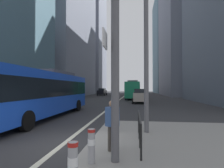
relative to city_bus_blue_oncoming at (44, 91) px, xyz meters
The scene contains 18 objects.
ground_plane 15.26m from the city_bus_blue_oncoming, 75.86° to the left, with size 160.00×160.00×0.00m, color #303033.
lane_centre_line 25.03m from the city_bus_blue_oncoming, 81.47° to the left, with size 0.20×80.00×0.01m, color beige.
office_tower_left_mid 41.48m from the city_bus_blue_oncoming, 110.07° to the left, with size 11.20×25.87×45.44m, color slate.
office_tower_left_far 66.64m from the city_bus_blue_oncoming, 101.28° to the left, with size 10.97×18.47×47.70m, color slate.
office_tower_right_mid 46.04m from the city_bus_blue_oncoming, 61.82° to the left, with size 13.09×20.66×31.79m, color slate.
office_tower_right_far 68.34m from the city_bus_blue_oncoming, 71.75° to the left, with size 12.43×19.20×38.31m, color slate.
city_bus_blue_oncoming is the anchor object (origin of this frame).
city_bus_red_receding 24.00m from the city_bus_blue_oncoming, 75.46° to the left, with size 2.89×11.83×3.40m.
city_bus_red_distant 44.94m from the city_bus_blue_oncoming, 81.74° to the left, with size 2.71×11.42×3.40m.
car_oncoming_mid 35.40m from the city_bus_blue_oncoming, 93.82° to the left, with size 2.17×4.58×1.94m.
car_receding_near 14.84m from the city_bus_blue_oncoming, 61.75° to the left, with size 2.06×4.31×1.94m.
traffic_signal_gantry 8.30m from the city_bus_blue_oncoming, 64.19° to the right, with size 6.94×0.65×6.00m.
street_lamp_post 8.60m from the city_bus_blue_oncoming, 29.76° to the right, with size 5.50×0.32×8.00m.
bollard_left 10.18m from the city_bus_blue_oncoming, 59.08° to the right, with size 0.20×0.20×0.94m.
bollard_right 9.08m from the city_bus_blue_oncoming, 54.56° to the right, with size 0.20×0.20×0.87m.
bollard_back 6.75m from the city_bus_blue_oncoming, 36.05° to the right, with size 0.20×0.20×0.85m.
pedestrian_railing 8.58m from the city_bus_blue_oncoming, 40.25° to the right, with size 0.06×3.07×0.98m.
pedestrian_waiting 8.60m from the city_bus_blue_oncoming, 48.73° to the right, with size 0.45×0.40×1.56m.
Camera 1 is at (2.64, -6.59, 2.10)m, focal length 28.76 mm.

